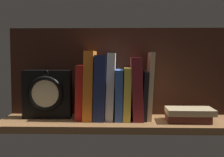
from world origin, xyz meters
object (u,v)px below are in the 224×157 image
object	(u,v)px
book_orange_pandolfini	(90,85)
book_white_catcher	(111,86)
book_yellow_seinlanguage	(127,93)
book_black_skeptic	(144,95)
book_navy_bierce	(101,87)
book_tan_shortstories	(150,86)
book_blue_modern	(119,94)
book_maroon_dawkins	(136,88)
book_stack_side	(189,115)
book_red_requiem	(81,92)
framed_clock	(47,94)

from	to	relation	value
book_orange_pandolfini	book_white_catcher	xyz separation A→B (cm)	(8.01, 0.00, -0.37)
book_yellow_seinlanguage	book_orange_pandolfini	bearing A→B (deg)	180.00
book_black_skeptic	book_navy_bierce	bearing A→B (deg)	180.00
book_orange_pandolfini	book_yellow_seinlanguage	xyz separation A→B (cm)	(14.24, 0.00, -3.18)
book_orange_pandolfini	book_white_catcher	size ratio (longest dim) A/B	1.03
book_white_catcher	book_tan_shortstories	world-z (taller)	book_tan_shortstories
book_blue_modern	book_maroon_dawkins	distance (cm)	7.04
book_maroon_dawkins	book_stack_side	size ratio (longest dim) A/B	1.38
book_yellow_seinlanguage	book_white_catcher	bearing A→B (deg)	180.00
book_black_skeptic	book_blue_modern	bearing A→B (deg)	180.00
book_white_catcher	book_tan_shortstories	distance (cm)	14.84
book_black_skeptic	book_orange_pandolfini	bearing A→B (deg)	180.00
book_orange_pandolfini	book_blue_modern	world-z (taller)	book_orange_pandolfini
book_yellow_seinlanguage	book_red_requiem	bearing A→B (deg)	180.00
book_red_requiem	book_blue_modern	size ratio (longest dim) A/B	1.09
book_blue_modern	book_tan_shortstories	distance (cm)	12.12
book_navy_bierce	framed_clock	distance (cm)	20.89
book_navy_bierce	book_blue_modern	bearing A→B (deg)	0.00
book_stack_side	book_yellow_seinlanguage	bearing A→B (deg)	168.27
book_tan_shortstories	framed_clock	distance (cm)	39.54
book_white_catcher	book_stack_side	bearing A→B (deg)	-9.23
book_orange_pandolfini	book_stack_side	bearing A→B (deg)	-7.24
book_red_requiem	book_stack_side	distance (cm)	41.10
book_navy_bierce	book_yellow_seinlanguage	size ratio (longest dim) A/B	1.25
framed_clock	book_black_skeptic	bearing A→B (deg)	0.00
book_navy_bierce	book_maroon_dawkins	xyz separation A→B (cm)	(13.68, 0.00, -0.42)
book_black_skeptic	framed_clock	size ratio (longest dim) A/B	0.97
book_white_catcher	book_black_skeptic	distance (cm)	13.34
book_navy_bierce	framed_clock	size ratio (longest dim) A/B	1.29
book_navy_bierce	book_white_catcher	bearing A→B (deg)	0.00
book_red_requiem	book_orange_pandolfini	world-z (taller)	book_orange_pandolfini
book_navy_bierce	book_blue_modern	xyz separation A→B (cm)	(7.03, 0.00, -2.74)
framed_clock	book_stack_side	world-z (taller)	framed_clock
book_yellow_seinlanguage	book_black_skeptic	bearing A→B (deg)	0.00
book_red_requiem	framed_clock	size ratio (longest dim) A/B	1.09
book_blue_modern	book_black_skeptic	world-z (taller)	book_blue_modern
book_maroon_dawkins	book_navy_bierce	bearing A→B (deg)	180.00
book_red_requiem	book_yellow_seinlanguage	xyz separation A→B (cm)	(17.67, 0.00, -0.50)
book_white_catcher	book_yellow_seinlanguage	xyz separation A→B (cm)	(6.23, 0.00, -2.81)
book_blue_modern	book_white_catcher	bearing A→B (deg)	180.00
book_red_requiem	book_navy_bierce	bearing A→B (deg)	0.00
book_red_requiem	book_white_catcher	size ratio (longest dim) A/B	0.82
book_navy_bierce	book_tan_shortstories	distance (cm)	18.70
book_tan_shortstories	framed_clock	size ratio (longest dim) A/B	1.35
book_navy_bierce	book_yellow_seinlanguage	world-z (taller)	book_navy_bierce
book_white_catcher	book_blue_modern	size ratio (longest dim) A/B	1.34
book_stack_side	book_maroon_dawkins	bearing A→B (deg)	166.12
book_tan_shortstories	book_blue_modern	bearing A→B (deg)	-180.00
book_white_catcher	book_stack_side	xyz separation A→B (cm)	(28.67, -4.66, -10.03)
book_stack_side	book_blue_modern	bearing A→B (deg)	169.65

